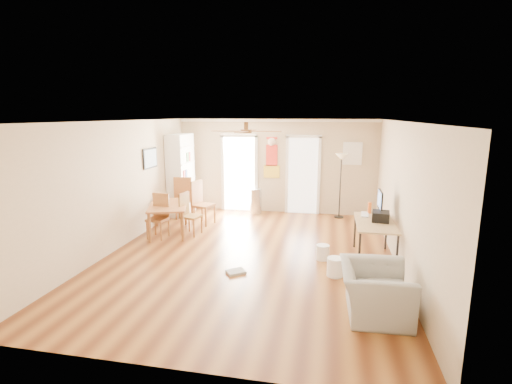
% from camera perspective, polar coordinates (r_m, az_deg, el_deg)
% --- Properties ---
extents(floor, '(7.00, 7.00, 0.00)m').
position_cam_1_polar(floor, '(7.56, -0.89, -9.47)').
color(floor, brown).
rests_on(floor, ground).
extents(ceiling, '(5.50, 7.00, 0.00)m').
position_cam_1_polar(ceiling, '(7.06, -0.96, 10.63)').
color(ceiling, silver).
rests_on(ceiling, floor).
extents(wall_back, '(5.50, 0.04, 2.60)m').
position_cam_1_polar(wall_back, '(10.60, 3.05, 3.89)').
color(wall_back, beige).
rests_on(wall_back, floor).
extents(wall_front, '(5.50, 0.04, 2.60)m').
position_cam_1_polar(wall_front, '(3.97, -11.72, -9.59)').
color(wall_front, beige).
rests_on(wall_front, floor).
extents(wall_left, '(0.04, 7.00, 2.60)m').
position_cam_1_polar(wall_left, '(8.22, -20.03, 0.95)').
color(wall_left, beige).
rests_on(wall_left, floor).
extents(wall_right, '(0.04, 7.00, 2.60)m').
position_cam_1_polar(wall_right, '(7.16, 21.14, -0.63)').
color(wall_right, beige).
rests_on(wall_right, floor).
extents(crown_molding, '(5.50, 7.00, 0.08)m').
position_cam_1_polar(crown_molding, '(7.06, -0.96, 10.30)').
color(crown_molding, white).
rests_on(crown_molding, wall_back).
extents(kitchen_doorway, '(0.90, 0.10, 2.10)m').
position_cam_1_polar(kitchen_doorway, '(10.82, -2.49, 2.71)').
color(kitchen_doorway, white).
rests_on(kitchen_doorway, wall_back).
extents(bathroom_doorway, '(0.80, 0.10, 2.10)m').
position_cam_1_polar(bathroom_doorway, '(10.54, 7.06, 2.40)').
color(bathroom_doorway, white).
rests_on(bathroom_doorway, wall_back).
extents(wall_decal, '(0.46, 0.03, 1.10)m').
position_cam_1_polar(wall_decal, '(10.57, 2.38, 5.24)').
color(wall_decal, red).
rests_on(wall_decal, wall_back).
extents(ac_grille, '(0.50, 0.04, 0.60)m').
position_cam_1_polar(ac_grille, '(10.44, 14.32, 5.64)').
color(ac_grille, white).
rests_on(ac_grille, wall_back).
extents(framed_poster, '(0.04, 0.66, 0.48)m').
position_cam_1_polar(framed_poster, '(9.36, -15.66, 4.92)').
color(framed_poster, black).
rests_on(framed_poster, wall_left).
extents(ceiling_fan, '(1.24, 1.24, 0.20)m').
position_cam_1_polar(ceiling_fan, '(6.77, -1.50, 9.15)').
color(ceiling_fan, '#593819').
rests_on(ceiling_fan, ceiling).
extents(bookshelf, '(0.73, 1.08, 2.20)m').
position_cam_1_polar(bookshelf, '(10.53, -11.26, 2.54)').
color(bookshelf, white).
rests_on(bookshelf, floor).
extents(dining_table, '(1.22, 1.56, 0.69)m').
position_cam_1_polar(dining_table, '(9.04, -12.99, -3.95)').
color(dining_table, '#9E6333').
rests_on(dining_table, floor).
extents(dining_chair_right_a, '(0.56, 0.56, 1.09)m').
position_cam_1_polar(dining_chair_right_a, '(9.59, -7.89, -1.63)').
color(dining_chair_right_a, '#9D5832').
rests_on(dining_chair_right_a, floor).
extents(dining_chair_right_b, '(0.47, 0.47, 0.96)m').
position_cam_1_polar(dining_chair_right_b, '(8.80, -9.74, -3.30)').
color(dining_chair_right_b, olive).
rests_on(dining_chair_right_b, floor).
extents(dining_chair_near, '(0.44, 0.44, 0.98)m').
position_cam_1_polar(dining_chair_near, '(8.72, -14.61, -3.61)').
color(dining_chair_near, olive).
rests_on(dining_chair_near, floor).
extents(dining_chair_far, '(0.53, 0.53, 1.12)m').
position_cam_1_polar(dining_chair_far, '(10.24, -10.65, -0.77)').
color(dining_chair_far, olive).
rests_on(dining_chair_far, floor).
extents(trash_can, '(0.39, 0.39, 0.71)m').
position_cam_1_polar(trash_can, '(10.54, -0.05, -1.38)').
color(trash_can, silver).
rests_on(trash_can, floor).
extents(torchiere_lamp, '(0.35, 0.35, 1.72)m').
position_cam_1_polar(torchiere_lamp, '(10.26, 12.57, 0.89)').
color(torchiere_lamp, black).
rests_on(torchiere_lamp, floor).
extents(computer_desk, '(0.70, 1.40, 0.75)m').
position_cam_1_polar(computer_desk, '(7.54, 17.33, -7.05)').
color(computer_desk, tan).
rests_on(computer_desk, floor).
extents(imac, '(0.13, 0.56, 0.51)m').
position_cam_1_polar(imac, '(7.79, 18.18, -1.67)').
color(imac, black).
rests_on(imac, computer_desk).
extents(keyboard, '(0.17, 0.43, 0.02)m').
position_cam_1_polar(keyboard, '(7.89, 16.06, -3.25)').
color(keyboard, silver).
rests_on(keyboard, computer_desk).
extents(printer, '(0.35, 0.40, 0.18)m').
position_cam_1_polar(printer, '(7.49, 18.26, -3.51)').
color(printer, black).
rests_on(printer, computer_desk).
extents(orange_bottle, '(0.08, 0.08, 0.22)m').
position_cam_1_polar(orange_bottle, '(8.00, 16.74, -2.30)').
color(orange_bottle, orange).
rests_on(orange_bottle, computer_desk).
extents(wastebasket_a, '(0.33, 0.33, 0.32)m').
position_cam_1_polar(wastebasket_a, '(6.73, 11.83, -10.99)').
color(wastebasket_a, white).
rests_on(wastebasket_a, floor).
extents(wastebasket_b, '(0.28, 0.28, 0.29)m').
position_cam_1_polar(wastebasket_b, '(7.41, 10.00, -8.94)').
color(wastebasket_b, white).
rests_on(wastebasket_b, floor).
extents(floor_cloth, '(0.39, 0.38, 0.04)m').
position_cam_1_polar(floor_cloth, '(6.77, -3.06, -11.91)').
color(floor_cloth, '#A0A19B').
rests_on(floor_cloth, floor).
extents(armchair, '(0.95, 1.08, 0.68)m').
position_cam_1_polar(armchair, '(5.61, 17.44, -14.05)').
color(armchair, '#979893').
rests_on(armchair, floor).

